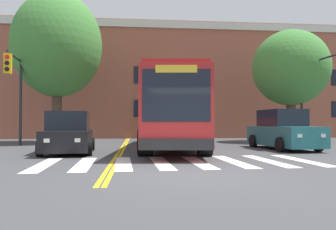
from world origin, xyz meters
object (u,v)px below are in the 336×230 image
(street_tree_curbside_large, at_px, (291,68))
(street_tree_curbside_small, at_px, (57,46))
(car_teal_far_lane, at_px, (283,131))
(car_white_behind_bus, at_px, (164,126))
(car_black_near_lane, at_px, (69,134))
(traffic_light_near_corner, at_px, (319,82))
(traffic_light_far_corner, at_px, (15,82))
(city_bus, at_px, (174,112))

(street_tree_curbside_large, height_order, street_tree_curbside_small, street_tree_curbside_small)
(car_teal_far_lane, distance_m, car_white_behind_bus, 12.01)
(car_black_near_lane, xyz_separation_m, car_white_behind_bus, (5.03, 12.13, 0.23))
(car_white_behind_bus, bearing_deg, car_teal_far_lane, -65.63)
(car_white_behind_bus, bearing_deg, traffic_light_near_corner, -41.40)
(traffic_light_far_corner, bearing_deg, car_black_near_lane, -48.15)
(car_white_behind_bus, xyz_separation_m, street_tree_curbside_large, (8.10, -5.39, 3.91))
(traffic_light_far_corner, bearing_deg, street_tree_curbside_small, 63.82)
(car_black_near_lane, bearing_deg, street_tree_curbside_small, 107.23)
(traffic_light_far_corner, xyz_separation_m, street_tree_curbside_large, (16.81, 2.64, 1.43))
(car_white_behind_bus, distance_m, street_tree_curbside_large, 10.49)
(city_bus, distance_m, car_teal_far_lane, 5.44)
(city_bus, xyz_separation_m, traffic_light_far_corner, (-8.41, 1.89, 1.67))
(car_teal_far_lane, xyz_separation_m, traffic_light_far_corner, (-13.67, 2.92, 2.64))
(city_bus, height_order, traffic_light_far_corner, traffic_light_far_corner)
(traffic_light_far_corner, relative_size, street_tree_curbside_large, 0.71)
(car_white_behind_bus, relative_size, traffic_light_near_corner, 0.84)
(street_tree_curbside_large, bearing_deg, traffic_light_near_corner, -74.95)
(traffic_light_far_corner, relative_size, street_tree_curbside_small, 0.55)
(city_bus, bearing_deg, car_black_near_lane, -154.90)
(car_teal_far_lane, distance_m, traffic_light_near_corner, 5.76)
(car_teal_far_lane, height_order, street_tree_curbside_small, street_tree_curbside_small)
(traffic_light_far_corner, bearing_deg, traffic_light_near_corner, 1.10)
(car_teal_far_lane, bearing_deg, city_bus, 168.95)
(traffic_light_near_corner, bearing_deg, city_bus, -166.14)
(city_bus, height_order, street_tree_curbside_large, street_tree_curbside_large)
(car_black_near_lane, bearing_deg, street_tree_curbside_large, 27.18)
(car_white_behind_bus, xyz_separation_m, traffic_light_near_corner, (8.72, -7.69, 2.73))
(city_bus, height_order, car_teal_far_lane, city_bus)
(car_black_near_lane, height_order, street_tree_curbside_small, street_tree_curbside_small)
(street_tree_curbside_large, distance_m, street_tree_curbside_small, 15.40)
(car_black_near_lane, height_order, car_teal_far_lane, car_teal_far_lane)
(traffic_light_far_corner, distance_m, street_tree_curbside_small, 4.31)
(city_bus, relative_size, traffic_light_far_corner, 2.37)
(traffic_light_far_corner, height_order, street_tree_curbside_large, street_tree_curbside_large)
(city_bus, relative_size, traffic_light_near_corner, 2.23)
(car_teal_far_lane, distance_m, street_tree_curbside_large, 7.57)
(car_black_near_lane, bearing_deg, car_white_behind_bus, 67.48)
(car_teal_far_lane, height_order, traffic_light_near_corner, traffic_light_near_corner)
(city_bus, relative_size, car_white_behind_bus, 2.65)
(traffic_light_near_corner, distance_m, traffic_light_far_corner, 17.44)
(car_teal_far_lane, relative_size, car_white_behind_bus, 1.02)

